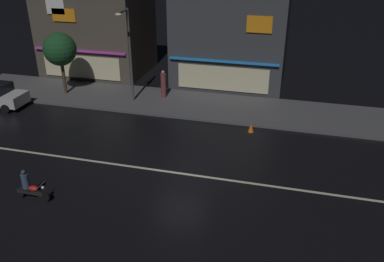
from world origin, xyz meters
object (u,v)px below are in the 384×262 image
at_px(pedestrian_on_sidewalk, 163,85).
at_px(traffic_cone, 251,128).
at_px(motorcycle_following, 28,187).
at_px(streetlamp_west, 128,48).

distance_m(pedestrian_on_sidewalk, traffic_cone, 7.91).
height_order(pedestrian_on_sidewalk, motorcycle_following, pedestrian_on_sidewalk).
distance_m(motorcycle_following, traffic_cone, 12.88).
height_order(motorcycle_following, traffic_cone, motorcycle_following).
distance_m(streetlamp_west, motorcycle_following, 12.39).
bearing_deg(traffic_cone, motorcycle_following, -132.80).
bearing_deg(pedestrian_on_sidewalk, motorcycle_following, -46.33).
bearing_deg(motorcycle_following, streetlamp_west, -98.56).
xyz_separation_m(streetlamp_west, motorcycle_following, (-0.02, -11.94, -3.32)).
height_order(pedestrian_on_sidewalk, traffic_cone, pedestrian_on_sidewalk).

